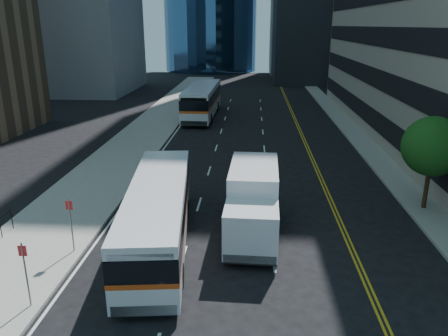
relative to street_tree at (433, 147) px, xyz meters
name	(u,v)px	position (x,y,z in m)	size (l,w,h in m)	color
ground	(263,286)	(-9.00, -8.00, -3.64)	(160.00, 160.00, 0.00)	black
sidewalk_west	(147,132)	(-19.50, 17.00, -3.57)	(5.00, 90.00, 0.15)	gray
sidewalk_east	(355,135)	(0.00, 17.00, -3.57)	(2.00, 90.00, 0.15)	gray
street_tree	(433,147)	(0.00, 0.00, 0.00)	(3.20, 3.20, 5.10)	#332114
bus_front	(158,213)	(-13.75, -4.93, -2.04)	(3.74, 11.59, 2.94)	silver
bus_rear	(202,100)	(-15.09, 25.02, -1.80)	(3.08, 13.13, 3.37)	silver
box_truck	(253,201)	(-9.45, -3.50, -1.94)	(2.52, 6.82, 3.23)	silver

